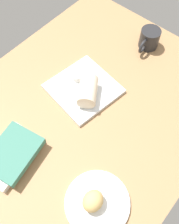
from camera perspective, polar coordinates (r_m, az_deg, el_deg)
name	(u,v)px	position (r cm, az deg, el deg)	size (l,w,h in cm)	color
dining_table	(89,107)	(101.99, -0.06, 1.02)	(110.00, 90.00, 4.00)	#9E754C
round_plate	(97,203)	(86.45, 1.73, -19.58)	(20.90, 20.90, 1.40)	white
scone_pastry	(93,201)	(82.64, 0.76, -19.19)	(7.14, 6.15, 6.25)	tan
square_plate	(83,89)	(103.54, -1.37, 5.23)	(24.23, 24.23, 1.60)	white
sauce_cup	(78,75)	(104.74, -2.62, 8.15)	(5.33, 5.33, 2.71)	silver
breakfast_wrap	(88,91)	(97.69, -0.38, 4.77)	(7.09, 7.09, 11.95)	beige
book_stack	(12,154)	(92.59, -16.95, -8.98)	(23.39, 17.84, 5.25)	silver
coffee_mug	(149,39)	(119.22, 13.12, 15.62)	(13.22, 8.62, 8.57)	#262628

